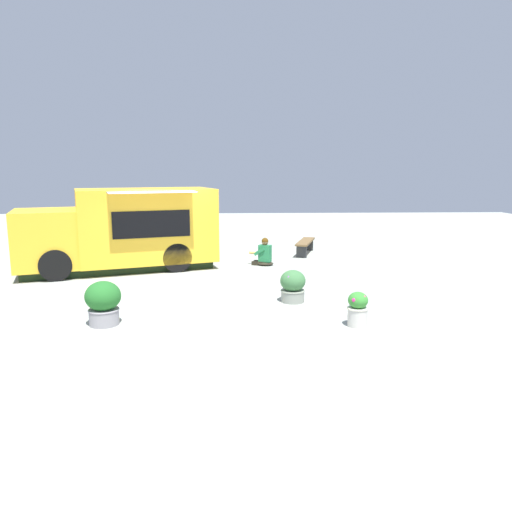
{
  "coord_description": "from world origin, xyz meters",
  "views": [
    {
      "loc": [
        1.71,
        -12.59,
        2.85
      ],
      "look_at": [
        2.22,
        -0.78,
        0.76
      ],
      "focal_mm": 34.05,
      "sensor_mm": 36.0,
      "label": 1
    }
  ],
  "objects_px": {
    "planter_flowering_far": "(103,302)",
    "person_customer": "(264,254)",
    "plaza_bench": "(305,244)",
    "planter_flowering_near": "(293,286)",
    "food_truck": "(123,231)",
    "planter_flowering_side": "(358,309)"
  },
  "relations": [
    {
      "from": "food_truck",
      "to": "plaza_bench",
      "type": "height_order",
      "value": "food_truck"
    },
    {
      "from": "planter_flowering_side",
      "to": "planter_flowering_near",
      "type": "bearing_deg",
      "value": 119.84
    },
    {
      "from": "food_truck",
      "to": "planter_flowering_far",
      "type": "height_order",
      "value": "food_truck"
    },
    {
      "from": "planter_flowering_far",
      "to": "planter_flowering_side",
      "type": "bearing_deg",
      "value": -3.5
    },
    {
      "from": "planter_flowering_far",
      "to": "plaza_bench",
      "type": "xyz_separation_m",
      "value": [
        4.86,
        7.59,
        -0.08
      ]
    },
    {
      "from": "food_truck",
      "to": "person_customer",
      "type": "height_order",
      "value": "food_truck"
    },
    {
      "from": "person_customer",
      "to": "plaza_bench",
      "type": "xyz_separation_m",
      "value": [
        1.54,
        1.93,
        0.03
      ]
    },
    {
      "from": "planter_flowering_far",
      "to": "plaza_bench",
      "type": "relative_size",
      "value": 0.43
    },
    {
      "from": "plaza_bench",
      "to": "food_truck",
      "type": "bearing_deg",
      "value": -157.46
    },
    {
      "from": "planter_flowering_near",
      "to": "plaza_bench",
      "type": "height_order",
      "value": "planter_flowering_near"
    },
    {
      "from": "planter_flowering_far",
      "to": "food_truck",
      "type": "bearing_deg",
      "value": 98.43
    },
    {
      "from": "planter_flowering_near",
      "to": "food_truck",
      "type": "bearing_deg",
      "value": 139.8
    },
    {
      "from": "planter_flowering_far",
      "to": "plaza_bench",
      "type": "distance_m",
      "value": 9.01
    },
    {
      "from": "planter_flowering_far",
      "to": "person_customer",
      "type": "bearing_deg",
      "value": 59.55
    },
    {
      "from": "person_customer",
      "to": "planter_flowering_side",
      "type": "height_order",
      "value": "person_customer"
    },
    {
      "from": "planter_flowering_near",
      "to": "planter_flowering_far",
      "type": "height_order",
      "value": "planter_flowering_far"
    },
    {
      "from": "person_customer",
      "to": "planter_flowering_near",
      "type": "bearing_deg",
      "value": -84.74
    },
    {
      "from": "food_truck",
      "to": "planter_flowering_side",
      "type": "height_order",
      "value": "food_truck"
    },
    {
      "from": "planter_flowering_near",
      "to": "planter_flowering_far",
      "type": "xyz_separation_m",
      "value": [
        -3.71,
        -1.45,
        0.08
      ]
    },
    {
      "from": "planter_flowering_near",
      "to": "planter_flowering_side",
      "type": "bearing_deg",
      "value": -60.16
    },
    {
      "from": "food_truck",
      "to": "planter_flowering_side",
      "type": "distance_m",
      "value": 7.83
    },
    {
      "from": "planter_flowering_far",
      "to": "plaza_bench",
      "type": "bearing_deg",
      "value": 57.34
    }
  ]
}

